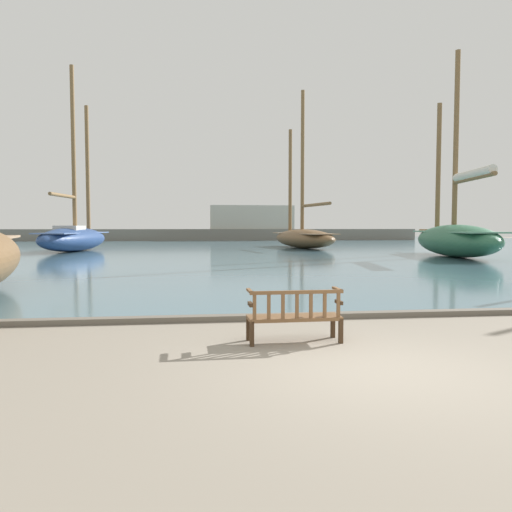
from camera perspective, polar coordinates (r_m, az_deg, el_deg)
name	(u,v)px	position (r m, az deg, el deg)	size (l,w,h in m)	color
ground_plane	(374,369)	(7.31, 13.38, -12.49)	(160.00, 160.00, 0.00)	gray
harbor_water	(217,246)	(50.67, -4.44, 1.17)	(100.00, 80.00, 0.08)	slate
quay_edge_kerb	(310,316)	(10.89, 6.18, -6.83)	(40.00, 0.30, 0.12)	#675F54
park_bench	(294,315)	(8.63, 4.42, -6.76)	(1.61, 0.55, 0.92)	#3D2A19
sailboat_far_port	(74,236)	(41.01, -20.08, 2.16)	(4.74, 11.29, 14.21)	navy
sailboat_far_starboard	(303,236)	(44.72, 5.41, 2.31)	(5.02, 11.75, 13.93)	brown
sailboat_nearest_port	(455,237)	(33.98, 21.84, 2.05)	(4.68, 12.63, 12.92)	#2D6647
far_breakwater	(221,231)	(69.04, -4.02, 2.91)	(58.06, 2.40, 4.91)	slate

